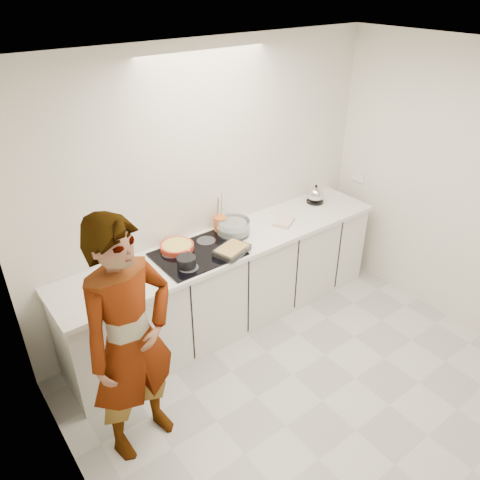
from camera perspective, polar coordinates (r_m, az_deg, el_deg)
floor at (r=4.08m, az=10.03°, el=-18.76°), size 3.60×3.20×0.00m
ceiling at (r=2.76m, az=15.06°, el=19.84°), size 3.60×3.20×0.00m
wall_back at (r=4.29m, az=-3.92°, el=6.04°), size 3.60×0.00×2.60m
wall_left at (r=2.46m, az=-18.97°, el=-17.40°), size 0.00×3.20×2.60m
wall_right at (r=4.63m, az=27.01°, el=4.48°), size 0.02×3.20×2.60m
base_cabinets at (r=4.49m, az=-1.27°, el=-5.42°), size 3.20×0.58×0.87m
countertop at (r=4.25m, az=-1.34°, el=-0.42°), size 3.24×0.64×0.04m
hob at (r=4.05m, az=-5.18°, el=-1.72°), size 0.72×0.54×0.01m
tart_dish at (r=4.12m, az=-7.70°, el=-0.78°), size 0.32×0.32×0.05m
saucepan at (r=3.86m, az=-6.55°, el=-2.65°), size 0.17×0.17×0.15m
baking_dish at (r=4.02m, az=-0.99°, el=-1.22°), size 0.34×0.29×0.06m
mixing_bowl at (r=4.32m, az=-0.83°, el=1.49°), size 0.36×0.36×0.14m
tea_towel at (r=4.55m, az=5.35°, el=2.24°), size 0.27×0.25×0.04m
kettle at (r=4.99m, az=9.18°, el=5.44°), size 0.18×0.18×0.20m
utensil_crock at (r=4.38m, az=-2.45°, el=1.98°), size 0.14×0.14×0.15m
cook at (r=3.22m, az=-13.18°, el=-11.98°), size 0.75×0.57×1.86m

